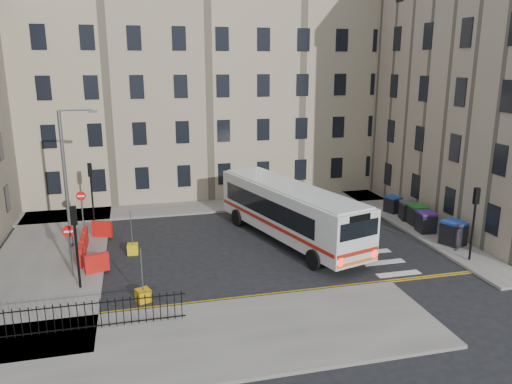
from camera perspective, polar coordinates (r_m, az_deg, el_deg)
name	(u,v)px	position (r m, az deg, el deg)	size (l,w,h in m)	color
ground	(291,242)	(31.03, 3.99, -5.67)	(120.00, 120.00, 0.00)	black
pavement_north	(180,209)	(37.92, -8.72, -1.89)	(36.00, 3.20, 0.15)	slate
pavement_east	(391,212)	(37.98, 15.15, -2.21)	(2.40, 26.00, 0.15)	slate
pavement_west	(52,255)	(30.97, -22.32, -6.67)	(6.00, 22.00, 0.15)	slate
pavement_sw	(200,340)	(20.74, -6.47, -16.45)	(20.00, 6.00, 0.15)	slate
terrace_north	(156,88)	(43.26, -11.40, 11.54)	(38.30, 10.80, 17.20)	tan
traffic_light_east	(475,213)	(29.41, 23.71, -2.17)	(0.28, 0.22, 4.10)	black
traffic_light_nw	(91,183)	(35.17, -18.34, 0.94)	(0.28, 0.22, 4.10)	black
traffic_light_sw	(75,234)	(25.10, -19.95, -4.57)	(0.28, 0.22, 4.10)	black
streetlamp	(65,178)	(30.59, -20.98, 1.56)	(0.50, 0.22, 8.14)	#595B5E
no_entry_north	(82,203)	(33.48, -19.31, -1.22)	(0.60, 0.08, 3.00)	#595B5E
no_entry_south	(69,240)	(26.83, -20.56, -5.20)	(0.60, 0.08, 3.00)	#595B5E
roadworks_barriers	(90,245)	(30.04, -18.46, -5.80)	(1.66, 6.26, 1.00)	red
iron_railings	(89,316)	(21.98, -18.52, -13.24)	(7.80, 0.04, 1.20)	black
bus	(290,210)	(30.62, 3.88, -2.07)	(6.23, 12.75, 3.40)	silver
wheelie_bin_a	(453,233)	(32.07, 21.63, -4.36)	(1.54, 1.63, 1.44)	black
wheelie_bin_b	(426,222)	(33.85, 18.85, -3.24)	(1.20, 1.33, 1.32)	black
wheelie_bin_c	(417,215)	(35.19, 17.94, -2.49)	(1.09, 1.24, 1.32)	black
wheelie_bin_d	(408,210)	(36.10, 16.95, -2.02)	(1.25, 1.36, 1.28)	black
wheelie_bin_e	(393,204)	(37.55, 15.35, -1.36)	(1.18, 1.27, 1.16)	black
pedestrian	(458,237)	(31.18, 22.04, -4.79)	(0.59, 0.38, 1.61)	black
bollard_yellow	(133,249)	(29.79, -13.91, -6.35)	(0.60, 0.60, 0.60)	gold
bollard_chevron	(143,295)	(24.10, -12.76, -11.45)	(0.60, 0.60, 0.60)	#C18B0B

